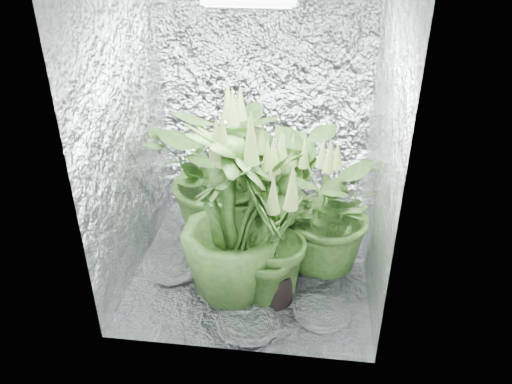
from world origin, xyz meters
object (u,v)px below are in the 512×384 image
at_px(plant_a, 225,173).
at_px(plant_d, 231,218).
at_px(circulation_fan, 338,243).
at_px(plant_g, 274,242).
at_px(plant_c, 288,197).
at_px(plant_f, 271,216).
at_px(plant_e, 323,210).
at_px(plant_b, 251,180).

height_order(plant_a, plant_d, plant_d).
bearing_deg(circulation_fan, plant_g, -122.74).
bearing_deg(plant_d, plant_g, -6.43).
bearing_deg(plant_d, circulation_fan, 32.36).
relative_size(plant_c, plant_g, 0.97).
bearing_deg(plant_f, plant_e, 16.03).
height_order(plant_b, circulation_fan, plant_b).
bearing_deg(plant_e, plant_f, -163.97).
distance_m(plant_b, plant_c, 0.36).
relative_size(plant_e, plant_f, 0.96).
relative_size(plant_b, plant_d, 0.77).
xyz_separation_m(plant_f, plant_g, (0.04, -0.26, -0.03)).
height_order(plant_b, plant_g, plant_g).
distance_m(plant_e, plant_f, 0.35).
bearing_deg(plant_g, plant_d, 173.57).
bearing_deg(plant_g, plant_f, 98.97).
bearing_deg(plant_a, plant_b, 49.87).
xyz_separation_m(plant_b, plant_d, (-0.02, -0.77, 0.14)).
bearing_deg(plant_g, plant_b, 107.11).
bearing_deg(plant_c, plant_f, -105.32).
bearing_deg(plant_e, plant_d, -150.29).
relative_size(plant_a, plant_b, 1.40).
relative_size(plant_b, plant_g, 0.99).
relative_size(plant_f, circulation_fan, 2.95).
bearing_deg(circulation_fan, plant_d, -138.34).
relative_size(plant_b, plant_c, 1.03).
height_order(plant_g, circulation_fan, plant_g).
distance_m(plant_b, circulation_fan, 0.80).
relative_size(plant_b, plant_e, 0.95).
bearing_deg(plant_f, plant_c, 74.68).
xyz_separation_m(plant_c, plant_f, (-0.09, -0.33, 0.04)).
bearing_deg(plant_c, plant_e, -43.37).
bearing_deg(plant_b, plant_c, -35.28).
bearing_deg(plant_e, plant_c, 136.63).
xyz_separation_m(plant_b, plant_g, (0.25, -0.80, 0.00)).
bearing_deg(plant_b, plant_e, -39.21).
height_order(plant_d, plant_f, plant_d).
relative_size(plant_a, circulation_fan, 3.75).
relative_size(plant_a, plant_f, 1.27).
height_order(plant_c, plant_g, plant_g).
xyz_separation_m(plant_d, plant_g, (0.27, -0.03, -0.14)).
relative_size(plant_a, plant_e, 1.33).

